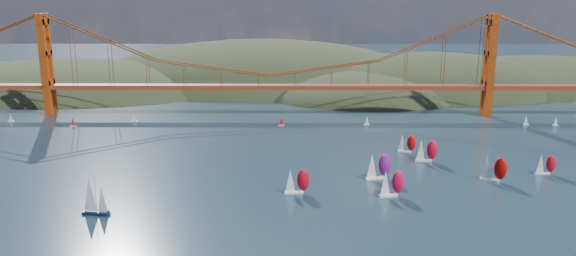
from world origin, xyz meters
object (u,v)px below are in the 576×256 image
at_px(racer_5, 407,143).
at_px(racer_rwb, 378,166).
at_px(racer_3, 426,150).
at_px(racer_4, 546,164).
at_px(sloop_navy, 94,197).
at_px(racer_1, 391,183).
at_px(racer_2, 493,168).
at_px(racer_0, 296,181).

relative_size(racer_5, racer_rwb, 0.80).
bearing_deg(racer_5, racer_3, -56.22).
bearing_deg(racer_3, racer_4, -20.49).
xyz_separation_m(racer_3, racer_rwb, (-22.54, -21.87, 0.40)).
relative_size(sloop_navy, racer_1, 1.28).
bearing_deg(racer_4, racer_3, 157.16).
xyz_separation_m(racer_4, racer_rwb, (-63.36, -6.01, 1.06)).
height_order(racer_3, racer_rwb, racer_rwb).
bearing_deg(racer_3, racer_5, 112.48).
bearing_deg(racer_1, racer_4, 7.12).
xyz_separation_m(racer_2, racer_4, (22.28, 7.80, -0.87)).
bearing_deg(racer_2, racer_rwb, -156.61).
relative_size(sloop_navy, racer_4, 1.50).
bearing_deg(racer_rwb, racer_2, -15.11).
bearing_deg(racer_5, racer_0, -121.11).
height_order(sloop_navy, racer_2, sloop_navy).
relative_size(racer_1, racer_rwb, 0.93).
distance_m(racer_3, racer_rwb, 31.41).
bearing_deg(racer_4, sloop_navy, -167.17).
height_order(racer_2, racer_4, racer_2).
relative_size(racer_0, racer_rwb, 0.90).
bearing_deg(racer_rwb, racer_3, 31.52).
bearing_deg(sloop_navy, racer_0, 26.90).
xyz_separation_m(racer_2, racer_5, (-23.78, 36.80, -0.85)).
relative_size(sloop_navy, racer_5, 1.49).
bearing_deg(racer_4, racer_0, -168.84).
height_order(racer_0, racer_4, racer_0).
relative_size(sloop_navy, racer_rwb, 1.19).
distance_m(racer_2, racer_rwb, 41.12).
bearing_deg(racer_rwb, sloop_navy, -172.32).
xyz_separation_m(racer_1, racer_3, (20.65, 39.54, -0.05)).
height_order(racer_2, racer_3, racer_2).
distance_m(racer_5, racer_rwb, 39.07).
xyz_separation_m(racer_0, racer_5, (46.96, 50.09, -0.51)).
height_order(racer_1, racer_rwb, racer_rwb).
bearing_deg(racer_0, racer_5, 41.16).
distance_m(racer_1, racer_2, 42.28).
bearing_deg(racer_0, racer_1, -10.40).
relative_size(sloop_navy, racer_3, 1.29).
height_order(racer_2, racer_5, racer_2).
xyz_separation_m(racer_4, racer_5, (-46.06, 29.00, 0.02)).
bearing_deg(racer_2, racer_4, 45.18).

